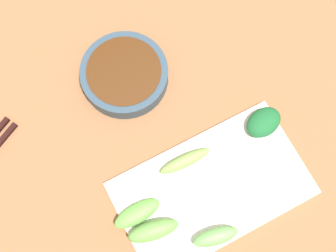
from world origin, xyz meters
The scene contains 8 objects.
tabletop centered at (0.00, 0.00, 0.01)m, with size 2.10×2.10×0.02m, color brown.
sauce_bowl centered at (-0.10, -0.04, 0.04)m, with size 0.15×0.15×0.03m.
serving_plate centered at (0.13, 0.00, 0.03)m, with size 0.17×0.29×0.01m, color silver.
broccoli_stalk_0 centered at (0.08, -0.02, 0.04)m, with size 0.02×0.09×0.02m, color #79A34C.
broccoli_stalk_1 centered at (0.15, -0.11, 0.05)m, with size 0.03×0.08×0.03m, color #639F46.
broccoli_stalk_2 centered at (0.11, -0.12, 0.04)m, with size 0.03×0.08×0.02m, color #60B743.
broccoli_stalk_3 centered at (0.20, -0.03, 0.05)m, with size 0.03×0.07×0.03m, color #6CB35A.
broccoli_leafy_4 centered at (0.08, 0.12, 0.05)m, with size 0.04×0.06×0.03m, color #1A5C2D.
Camera 1 is at (0.20, -0.11, 0.75)m, focal length 49.54 mm.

